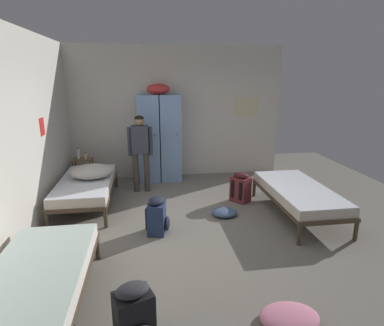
{
  "coord_description": "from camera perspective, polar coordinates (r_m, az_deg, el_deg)",
  "views": [
    {
      "loc": [
        -0.66,
        -4.32,
        2.23
      ],
      "look_at": [
        0.0,
        0.27,
        0.95
      ],
      "focal_mm": 29.68,
      "sensor_mm": 36.0,
      "label": 1
    }
  ],
  "objects": [
    {
      "name": "lotion_bottle",
      "position": [
        6.87,
        -18.61,
        1.2
      ],
      "size": [
        0.05,
        0.05,
        0.15
      ],
      "color": "beige",
      "rests_on": "shelf_unit"
    },
    {
      "name": "person_traveler",
      "position": [
        6.2,
        -9.28,
        2.94
      ],
      "size": [
        0.48,
        0.21,
        1.51
      ],
      "color": "#3D3833",
      "rests_on": "ground_plane"
    },
    {
      "name": "bed_left_rear",
      "position": [
        5.86,
        -18.5,
        -3.8
      ],
      "size": [
        0.9,
        1.9,
        0.49
      ],
      "color": "#473828",
      "rests_on": "ground_plane"
    },
    {
      "name": "room_backdrop",
      "position": [
        5.68,
        -14.07,
        6.91
      ],
      "size": [
        4.72,
        5.45,
        2.87
      ],
      "color": "beige",
      "rests_on": "ground_plane"
    },
    {
      "name": "clothes_pile_denim",
      "position": [
        5.32,
        5.86,
        -8.79
      ],
      "size": [
        0.42,
        0.38,
        0.11
      ],
      "color": "#42567A",
      "rests_on": "ground_plane"
    },
    {
      "name": "backpack_maroon",
      "position": [
        5.86,
        8.78,
        -4.39
      ],
      "size": [
        0.42,
        0.41,
        0.55
      ],
      "color": "maroon",
      "rests_on": "ground_plane"
    },
    {
      "name": "shelf_unit",
      "position": [
        6.99,
        -18.92,
        -1.04
      ],
      "size": [
        0.38,
        0.3,
        0.57
      ],
      "color": "brown",
      "rests_on": "ground_plane"
    },
    {
      "name": "backpack_navy",
      "position": [
        4.69,
        -6.24,
        -9.49
      ],
      "size": [
        0.37,
        0.36,
        0.55
      ],
      "color": "navy",
      "rests_on": "ground_plane"
    },
    {
      "name": "locker_bank",
      "position": [
        6.85,
        -5.86,
        4.77
      ],
      "size": [
        0.9,
        0.55,
        2.07
      ],
      "color": "#7A9ECC",
      "rests_on": "ground_plane"
    },
    {
      "name": "ground_plane",
      "position": [
        4.91,
        0.46,
        -11.6
      ],
      "size": [
        8.62,
        8.62,
        0.0
      ],
      "primitive_type": "plane",
      "color": "slate"
    },
    {
      "name": "backpack_black",
      "position": [
        3.04,
        -10.33,
        -25.25
      ],
      "size": [
        0.38,
        0.4,
        0.55
      ],
      "color": "black",
      "rests_on": "ground_plane"
    },
    {
      "name": "bed_right",
      "position": [
        5.47,
        18.56,
        -5.15
      ],
      "size": [
        0.9,
        1.9,
        0.49
      ],
      "color": "#473828",
      "rests_on": "ground_plane"
    },
    {
      "name": "bedding_heap",
      "position": [
        5.84,
        -17.62,
        -1.43
      ],
      "size": [
        0.73,
        0.61,
        0.24
      ],
      "color": "#B7B2A8",
      "rests_on": "bed_left_rear"
    },
    {
      "name": "bed_left_front",
      "position": [
        3.49,
        -26.27,
        -18.35
      ],
      "size": [
        0.9,
        1.9,
        0.49
      ],
      "color": "#473828",
      "rests_on": "ground_plane"
    },
    {
      "name": "clothes_pile_pink",
      "position": [
        3.42,
        17.11,
        -24.99
      ],
      "size": [
        0.57,
        0.42,
        0.11
      ],
      "color": "pink",
      "rests_on": "ground_plane"
    },
    {
      "name": "water_bottle",
      "position": [
        6.94,
        -19.77,
        1.6
      ],
      "size": [
        0.06,
        0.06,
        0.23
      ],
      "color": "white",
      "rests_on": "shelf_unit"
    }
  ]
}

